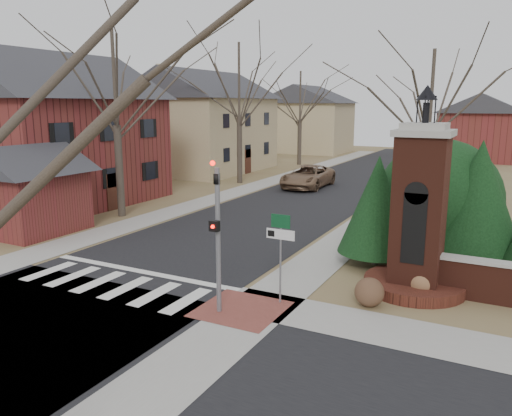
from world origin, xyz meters
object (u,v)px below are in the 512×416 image
Objects in this scene: sign_post at (280,241)px; pickup_truck at (308,176)px; traffic_signal_pole at (217,225)px; brick_gate_monument at (418,225)px; distant_car at (415,152)px.

pickup_truck is at bearing 109.40° from sign_post.
pickup_truck is at bearing 105.12° from traffic_signal_pole.
brick_gate_monument reaches higher than pickup_truck.
sign_post is at bearing 47.57° from traffic_signal_pole.
sign_post reaches higher than distant_car.
brick_gate_monument is 20.44m from pickup_truck.
brick_gate_monument is 1.14× the size of pickup_truck.
sign_post is 0.42× the size of brick_gate_monument.
sign_post is 0.63× the size of distant_car.
traffic_signal_pole is 22.69m from pickup_truck.
brick_gate_monument reaches higher than sign_post.
pickup_truck is (-10.60, 17.42, -1.38)m from brick_gate_monument.
distant_car is at bearing 95.01° from sign_post.
traffic_signal_pole is 45.35m from distant_car.
traffic_signal_pole is 1.64× the size of sign_post.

